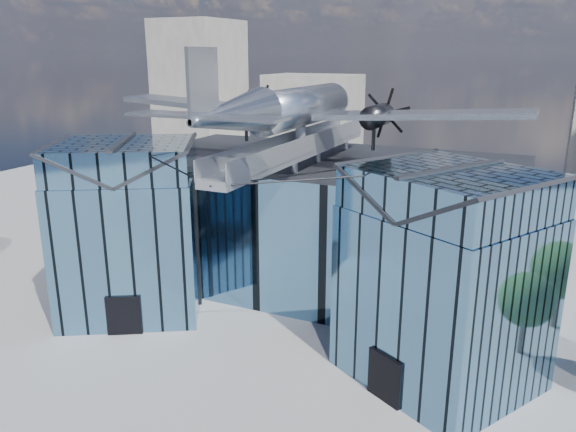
% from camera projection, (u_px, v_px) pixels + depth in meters
% --- Properties ---
extents(ground_plane, '(120.00, 120.00, 0.00)m').
position_uv_depth(ground_plane, '(275.00, 330.00, 36.49)').
color(ground_plane, gray).
extents(museum, '(32.88, 24.50, 17.60)m').
position_uv_depth(museum, '(310.00, 225.00, 40.00)').
color(museum, teal).
rests_on(museum, ground).
extents(bg_towers, '(77.00, 24.50, 26.00)m').
position_uv_depth(bg_towers, '(445.00, 108.00, 77.09)').
color(bg_towers, gray).
rests_on(bg_towers, ground).
extents(tree_side_w, '(3.75, 3.75, 4.54)m').
position_uv_depth(tree_side_w, '(99.00, 197.00, 57.53)').
color(tree_side_w, '#312213').
rests_on(tree_side_w, ground).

